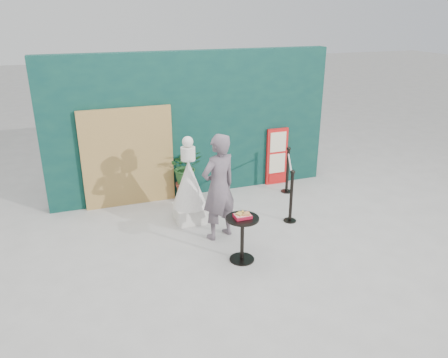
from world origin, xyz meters
TOP-DOWN VIEW (x-y plane):
  - ground at (0.00, 0.00)m, footprint 60.00×60.00m
  - back_wall at (0.00, 3.15)m, footprint 6.00×0.30m
  - bamboo_fence at (-1.40, 2.94)m, footprint 1.80×0.08m
  - woman at (-0.16, 1.02)m, footprint 0.80×0.66m
  - menu_board at (1.90, 2.95)m, footprint 0.50×0.07m
  - statue at (-0.47, 1.80)m, footprint 0.65×0.65m
  - cafe_table at (-0.07, 0.16)m, footprint 0.52×0.52m
  - food_basket at (-0.07, 0.16)m, footprint 0.26×0.19m
  - planter at (-0.28, 2.75)m, footprint 0.65×0.56m
  - stanchion_barrier at (1.60, 1.77)m, footprint 0.84×1.54m

SIDE VIEW (x-z plane):
  - ground at x=0.00m, z-range 0.00..0.00m
  - stanchion_barrier at x=1.60m, z-range -0.02..1.01m
  - cafe_table at x=-0.07m, z-range 0.12..0.87m
  - planter at x=-0.28m, z-range 0.09..1.19m
  - menu_board at x=1.90m, z-range 0.00..1.30m
  - statue at x=-0.47m, z-range -0.15..1.50m
  - food_basket at x=-0.07m, z-range 0.73..0.84m
  - woman at x=-0.16m, z-range 0.00..1.88m
  - bamboo_fence at x=-1.40m, z-range 0.00..2.00m
  - back_wall at x=0.00m, z-range 0.00..3.00m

